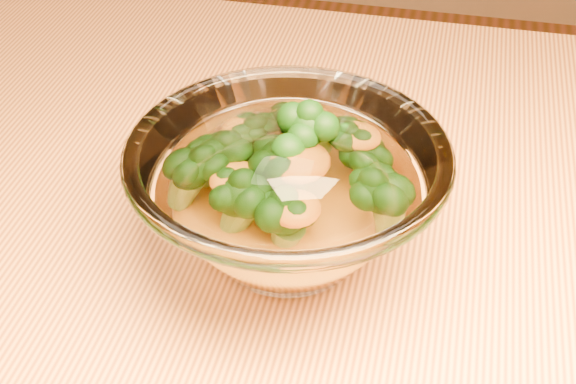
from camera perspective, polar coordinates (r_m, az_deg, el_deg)
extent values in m
cube|color=#DF8C42|center=(0.63, 5.48, -5.68)|extent=(1.20, 0.80, 0.04)
cylinder|color=brown|center=(1.27, -18.03, -3.37)|extent=(0.06, 0.06, 0.71)
ellipsoid|color=white|center=(0.61, 0.00, -3.69)|extent=(0.10, 0.10, 0.02)
torus|color=white|center=(0.55, 0.00, 2.75)|extent=(0.23, 0.23, 0.01)
ellipsoid|color=orange|center=(0.59, 0.00, -2.01)|extent=(0.12, 0.12, 0.03)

